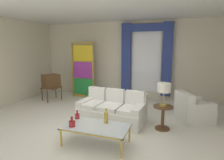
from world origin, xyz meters
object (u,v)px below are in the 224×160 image
at_px(round_side_table, 163,115).
at_px(bottle_amber_squat, 106,117).
at_px(couch_white_long, 113,110).
at_px(coffee_table, 96,127).
at_px(stained_glass_divider, 83,71).
at_px(bottle_blue_decanter, 77,116).
at_px(table_lamp_brass, 164,89).
at_px(peacock_figurine, 89,95).
at_px(armchair_white, 192,110).
at_px(bottle_crystal_tall, 72,123).
at_px(vintage_tv, 51,82).

bearing_deg(round_side_table, bottle_amber_squat, -137.42).
distance_m(couch_white_long, coffee_table, 1.34).
height_order(stained_glass_divider, round_side_table, stained_glass_divider).
height_order(bottle_blue_decanter, table_lamp_brass, table_lamp_brass).
bearing_deg(coffee_table, table_lamp_brass, 43.83).
xyz_separation_m(stained_glass_divider, round_side_table, (3.27, -2.09, -0.70)).
distance_m(bottle_blue_decanter, bottle_amber_squat, 0.71).
relative_size(bottle_blue_decanter, peacock_figurine, 0.34).
height_order(couch_white_long, table_lamp_brass, table_lamp_brass).
relative_size(couch_white_long, table_lamp_brass, 3.21).
height_order(bottle_blue_decanter, armchair_white, armchair_white).
height_order(bottle_crystal_tall, bottle_amber_squat, bottle_amber_squat).
height_order(bottle_crystal_tall, peacock_figurine, bottle_crystal_tall).
relative_size(armchair_white, table_lamp_brass, 1.90).
bearing_deg(bottle_crystal_tall, stained_glass_divider, 114.14).
bearing_deg(vintage_tv, couch_white_long, -21.85).
relative_size(vintage_tv, armchair_white, 1.24).
distance_m(vintage_tv, stained_glass_divider, 1.27).
distance_m(bottle_amber_squat, stained_glass_divider, 3.82).
distance_m(couch_white_long, bottle_crystal_tall, 1.58).
bearing_deg(bottle_blue_decanter, bottle_crystal_tall, -74.85).
relative_size(bottle_amber_squat, stained_glass_divider, 0.15).
xyz_separation_m(bottle_blue_decanter, table_lamp_brass, (1.81, 1.00, 0.55)).
bearing_deg(round_side_table, stained_glass_divider, 147.44).
relative_size(bottle_crystal_tall, vintage_tv, 0.16).
bearing_deg(vintage_tv, table_lamp_brass, -16.78).
xyz_separation_m(round_side_table, table_lamp_brass, (0.00, 0.00, 0.67)).
distance_m(peacock_figurine, table_lamp_brass, 3.40).
height_order(coffee_table, bottle_amber_squat, bottle_amber_squat).
bearing_deg(bottle_blue_decanter, vintage_tv, 136.37).
relative_size(bottle_crystal_tall, table_lamp_brass, 0.39).
bearing_deg(stained_glass_divider, peacock_figurine, -40.26).
relative_size(bottle_crystal_tall, stained_glass_divider, 0.10).
bearing_deg(round_side_table, peacock_figurine, 148.79).
xyz_separation_m(bottle_blue_decanter, round_side_table, (1.81, 1.00, -0.12)).
distance_m(round_side_table, table_lamp_brass, 0.67).
bearing_deg(vintage_tv, peacock_figurine, 18.49).
relative_size(coffee_table, bottle_amber_squat, 4.11).
height_order(vintage_tv, table_lamp_brass, vintage_tv).
relative_size(bottle_crystal_tall, round_side_table, 0.37).
distance_m(armchair_white, round_side_table, 1.12).
bearing_deg(table_lamp_brass, bottle_crystal_tall, -140.32).
bearing_deg(stained_glass_divider, table_lamp_brass, -32.56).
bearing_deg(coffee_table, stained_glass_divider, 121.34).
distance_m(bottle_blue_decanter, bottle_crystal_tall, 0.43).
bearing_deg(coffee_table, vintage_tv, 139.77).
xyz_separation_m(armchair_white, table_lamp_brass, (-0.73, -0.84, 0.74)).
height_order(coffee_table, table_lamp_brass, table_lamp_brass).
bearing_deg(bottle_crystal_tall, table_lamp_brass, 39.68).
relative_size(coffee_table, stained_glass_divider, 0.62).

